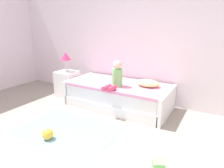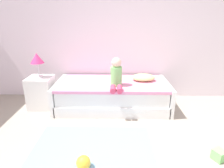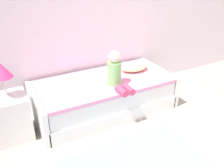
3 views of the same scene
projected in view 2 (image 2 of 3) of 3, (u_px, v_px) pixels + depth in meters
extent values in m
cube|color=white|center=(132.00, 28.00, 3.77)|extent=(7.20, 0.10, 2.90)
cube|color=white|center=(112.00, 101.00, 3.66)|extent=(2.00, 1.00, 0.20)
cube|color=white|center=(112.00, 91.00, 3.59)|extent=(1.94, 0.94, 0.25)
cube|color=pink|center=(112.00, 83.00, 3.54)|extent=(1.98, 0.98, 0.05)
cube|color=white|center=(60.00, 94.00, 3.63)|extent=(0.07, 1.00, 0.50)
cube|color=white|center=(165.00, 95.00, 3.60)|extent=(0.07, 1.00, 0.50)
cube|color=white|center=(41.00, 92.00, 3.58)|extent=(0.44, 0.44, 0.60)
cylinder|color=silver|center=(39.00, 77.00, 3.47)|extent=(0.15, 0.15, 0.03)
cylinder|color=silver|center=(38.00, 70.00, 3.43)|extent=(0.02, 0.02, 0.24)
cone|color=#E5387A|center=(37.00, 58.00, 3.36)|extent=(0.24, 0.24, 0.18)
cylinder|color=#7FC672|center=(116.00, 76.00, 3.30)|extent=(0.20, 0.20, 0.34)
sphere|color=beige|center=(116.00, 63.00, 3.22)|extent=(0.17, 0.17, 0.17)
cylinder|color=#D83F60|center=(113.00, 89.00, 3.06)|extent=(0.09, 0.22, 0.09)
cylinder|color=#D83F60|center=(120.00, 89.00, 3.06)|extent=(0.09, 0.22, 0.09)
ellipsoid|color=#F2E58C|center=(143.00, 77.00, 3.59)|extent=(0.44, 0.30, 0.13)
sphere|color=yellow|center=(83.00, 163.00, 2.14)|extent=(0.17, 0.17, 0.17)
cube|color=#7AA8CC|center=(93.00, 149.00, 2.47)|extent=(1.60, 1.10, 0.01)
cube|color=#7FD872|center=(219.00, 155.00, 2.28)|extent=(0.18, 0.18, 0.13)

